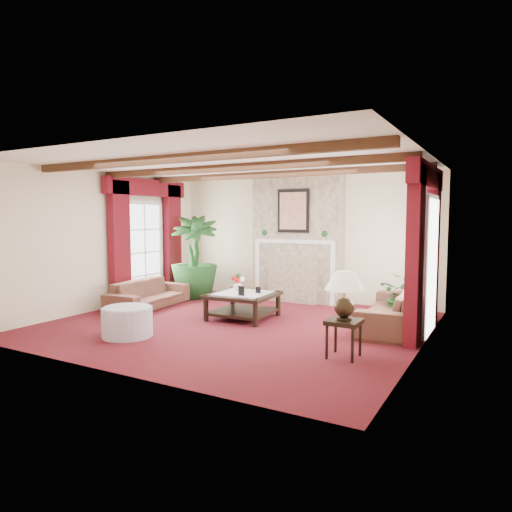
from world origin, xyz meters
The scene contains 23 objects.
floor centered at (0.00, 0.00, 0.00)m, with size 6.00×6.00×0.00m, color #420B10.
ceiling centered at (0.00, 0.00, 2.70)m, with size 6.00×6.00×0.00m, color white.
back_wall centered at (0.00, 2.75, 1.35)m, with size 6.00×0.02×2.70m, color beige.
left_wall centered at (-3.00, 0.00, 1.35)m, with size 0.02×5.50×2.70m, color beige.
right_wall centered at (3.00, 0.00, 1.35)m, with size 0.02×5.50×2.70m, color beige.
ceiling_beams centered at (0.00, 0.00, 2.64)m, with size 6.00×3.00×0.12m, color #372111, non-canonical shape.
fireplace centered at (0.00, 2.55, 2.70)m, with size 2.00×0.52×2.70m, color tan, non-canonical shape.
french_door_left centered at (-2.97, 1.00, 2.13)m, with size 0.10×1.10×2.16m, color white, non-canonical shape.
french_door_right centered at (2.97, 1.00, 2.13)m, with size 0.10×1.10×2.16m, color white, non-canonical shape.
curtains_left centered at (-2.86, 1.00, 2.55)m, with size 0.20×2.40×2.55m, color #46090F, non-canonical shape.
curtains_right centered at (2.86, 1.00, 2.55)m, with size 0.20×2.40×2.55m, color #46090F, non-canonical shape.
sofa_left centered at (-2.28, 0.37, 0.37)m, with size 0.74×1.96×0.75m, color #3D101D.
sofa_right centered at (2.38, 1.07, 0.43)m, with size 0.79×2.22×0.85m, color #3D101D.
potted_palm centered at (-2.16, 1.73, 0.52)m, with size 1.90×2.12×1.04m, color black.
small_plant centered at (2.43, 1.69, 0.33)m, with size 1.00×1.05×0.67m, color black.
coffee_table centered at (-0.14, 0.48, 0.23)m, with size 1.11×1.11×0.45m, color black, non-canonical shape.
side_table centered at (2.18, -0.86, 0.25)m, with size 0.42×0.42×0.50m, color black, non-canonical shape.
ottoman centered at (-1.05, -1.46, 0.22)m, with size 0.76×0.76×0.44m, color #9B92A5.
table_lamp centered at (2.18, -0.86, 0.83)m, with size 0.52×0.52×0.65m, color black, non-canonical shape.
flower_vase centered at (-0.42, 0.76, 0.54)m, with size 0.23×0.23×0.17m, color silver.
book centered at (0.10, 0.20, 0.61)m, with size 0.21×0.13×0.30m, color black.
photo_frame_a centered at (-0.02, 0.22, 0.54)m, with size 0.13×0.02×0.18m, color black, non-canonical shape.
photo_frame_b centered at (0.12, 0.58, 0.52)m, with size 0.09×0.02×0.12m, color black, non-canonical shape.
Camera 1 is at (4.02, -6.49, 1.84)m, focal length 32.00 mm.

